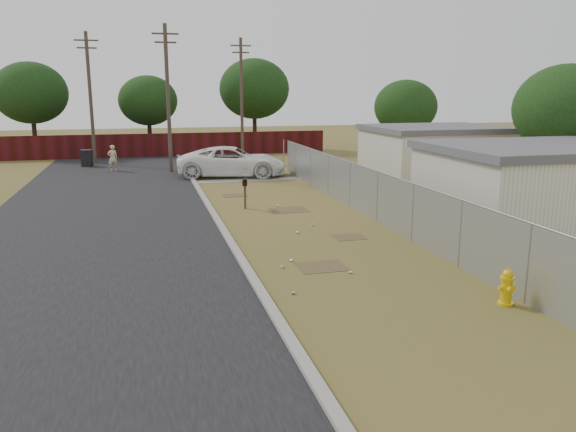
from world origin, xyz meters
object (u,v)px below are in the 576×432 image
object	(u,v)px
mailbox	(245,185)
pedestrian	(113,158)
pickup_truck	(233,162)
trash_bin	(87,158)
fire_hydrant	(507,288)

from	to	relation	value
mailbox	pedestrian	xyz separation A→B (m)	(-6.10, 13.67, -0.22)
mailbox	pickup_truck	bearing A→B (deg)	84.15
pedestrian	trash_bin	xyz separation A→B (m)	(-1.82, 2.82, -0.25)
pickup_truck	trash_bin	xyz separation A→B (m)	(-8.89, 7.03, -0.32)
pickup_truck	fire_hydrant	bearing A→B (deg)	-159.08
fire_hydrant	trash_bin	world-z (taller)	trash_bin
pickup_truck	trash_bin	bearing A→B (deg)	64.64
mailbox	pickup_truck	size ratio (longest dim) A/B	0.21
fire_hydrant	pickup_truck	xyz separation A→B (m)	(-3.09, 22.24, 0.46)
fire_hydrant	mailbox	distance (m)	13.42
pedestrian	fire_hydrant	bearing A→B (deg)	99.46
trash_bin	pedestrian	bearing A→B (deg)	-57.15
pickup_truck	pedestrian	world-z (taller)	pickup_truck
pickup_truck	pedestrian	xyz separation A→B (m)	(-7.07, 4.22, -0.06)
pickup_truck	trash_bin	distance (m)	11.34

